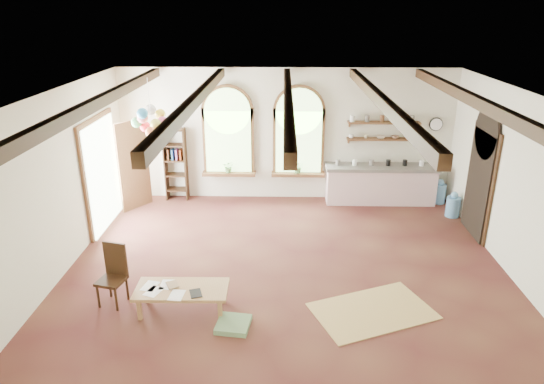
{
  "coord_description": "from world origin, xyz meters",
  "views": [
    {
      "loc": [
        -0.07,
        -7.92,
        4.52
      ],
      "look_at": [
        -0.28,
        0.6,
        1.24
      ],
      "focal_mm": 32.0,
      "sensor_mm": 36.0,
      "label": 1
    }
  ],
  "objects_px": {
    "kitchen_counter": "(380,184)",
    "balloon_cluster": "(151,121)",
    "coffee_table": "(182,291)",
    "side_chair": "(113,287)"
  },
  "relations": [
    {
      "from": "coffee_table",
      "to": "side_chair",
      "type": "relative_size",
      "value": 1.43
    },
    {
      "from": "coffee_table",
      "to": "balloon_cluster",
      "type": "distance_m",
      "value": 3.92
    },
    {
      "from": "kitchen_counter",
      "to": "side_chair",
      "type": "height_order",
      "value": "side_chair"
    },
    {
      "from": "kitchen_counter",
      "to": "balloon_cluster",
      "type": "distance_m",
      "value": 5.6
    },
    {
      "from": "side_chair",
      "to": "balloon_cluster",
      "type": "xyz_separation_m",
      "value": [
        0.02,
        3.0,
        2.03
      ]
    },
    {
      "from": "side_chair",
      "to": "balloon_cluster",
      "type": "bearing_deg",
      "value": 89.7
    },
    {
      "from": "side_chair",
      "to": "balloon_cluster",
      "type": "distance_m",
      "value": 3.63
    },
    {
      "from": "coffee_table",
      "to": "balloon_cluster",
      "type": "height_order",
      "value": "balloon_cluster"
    },
    {
      "from": "kitchen_counter",
      "to": "side_chair",
      "type": "relative_size",
      "value": 2.65
    },
    {
      "from": "side_chair",
      "to": "coffee_table",
      "type": "bearing_deg",
      "value": -9.73
    }
  ]
}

